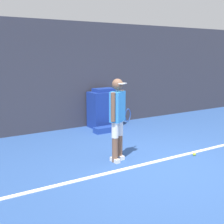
# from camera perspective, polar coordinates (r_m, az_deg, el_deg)

# --- Properties ---
(ground_plane) EXTENTS (24.00, 24.00, 0.00)m
(ground_plane) POSITION_cam_1_polar(r_m,az_deg,el_deg) (6.28, 9.19, -9.53)
(ground_plane) COLOR #2D5193
(back_wall) EXTENTS (24.00, 0.10, 3.05)m
(back_wall) POSITION_cam_1_polar(r_m,az_deg,el_deg) (9.10, -6.81, 6.62)
(back_wall) COLOR #383842
(back_wall) RESTS_ON ground_plane
(court_baseline) EXTENTS (21.60, 0.10, 0.01)m
(court_baseline) POSITION_cam_1_polar(r_m,az_deg,el_deg) (6.43, 7.96, -8.98)
(court_baseline) COLOR white
(court_baseline) RESTS_ON ground_plane
(tennis_player) EXTENTS (0.79, 0.53, 1.67)m
(tennis_player) POSITION_cam_1_polar(r_m,az_deg,el_deg) (6.22, 1.04, -0.70)
(tennis_player) COLOR brown
(tennis_player) RESTS_ON ground_plane
(tennis_ball) EXTENTS (0.07, 0.07, 0.07)m
(tennis_ball) POSITION_cam_1_polar(r_m,az_deg,el_deg) (6.96, 14.81, -7.45)
(tennis_ball) COLOR #D1E533
(tennis_ball) RESTS_ON ground_plane
(covered_chair) EXTENTS (0.87, 0.56, 1.15)m
(covered_chair) POSITION_cam_1_polar(r_m,az_deg,el_deg) (9.24, -1.48, 0.66)
(covered_chair) COLOR navy
(covered_chair) RESTS_ON ground_plane
(equipment_bag) EXTENTS (0.78, 0.27, 0.15)m
(equipment_bag) POSITION_cam_1_polar(r_m,az_deg,el_deg) (8.70, -0.85, -3.16)
(equipment_bag) COLOR #1E3D99
(equipment_bag) RESTS_ON ground_plane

